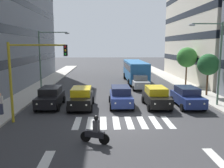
{
  "coord_description": "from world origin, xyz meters",
  "views": [
    {
      "loc": [
        1.3,
        16.01,
        5.29
      ],
      "look_at": [
        0.6,
        -4.11,
        2.04
      ],
      "focal_mm": 38.68,
      "sensor_mm": 36.0,
      "label": 1
    }
  ],
  "objects_px": {
    "street_lamp_right": "(45,53)",
    "car_row2_0": "(140,82)",
    "car_1": "(156,97)",
    "pedestrian_waiting": "(0,103)",
    "traffic_light_gantry": "(27,70)",
    "car_4": "(50,97)",
    "car_3": "(81,98)",
    "street_tree_2": "(187,57)",
    "street_lamp_left": "(215,55)",
    "car_0": "(187,97)",
    "car_2": "(121,96)",
    "street_tree_1": "(208,65)",
    "bus_behind_traffic": "(135,69)",
    "motorcycle_with_rider": "(95,132)"
  },
  "relations": [
    {
      "from": "car_0",
      "to": "car_2",
      "type": "bearing_deg",
      "value": -4.11
    },
    {
      "from": "bus_behind_traffic",
      "to": "pedestrian_waiting",
      "type": "bearing_deg",
      "value": 53.56
    },
    {
      "from": "car_4",
      "to": "car_row2_0",
      "type": "relative_size",
      "value": 1.0
    },
    {
      "from": "motorcycle_with_rider",
      "to": "traffic_light_gantry",
      "type": "distance_m",
      "value": 6.79
    },
    {
      "from": "car_2",
      "to": "bus_behind_traffic",
      "type": "distance_m",
      "value": 14.22
    },
    {
      "from": "car_3",
      "to": "pedestrian_waiting",
      "type": "height_order",
      "value": "pedestrian_waiting"
    },
    {
      "from": "car_4",
      "to": "car_row2_0",
      "type": "xyz_separation_m",
      "value": [
        -8.99,
        -8.51,
        0.0
      ]
    },
    {
      "from": "bus_behind_traffic",
      "to": "street_tree_2",
      "type": "bearing_deg",
      "value": 151.13
    },
    {
      "from": "street_lamp_left",
      "to": "street_lamp_right",
      "type": "distance_m",
      "value": 17.89
    },
    {
      "from": "street_lamp_left",
      "to": "street_lamp_right",
      "type": "xyz_separation_m",
      "value": [
        16.1,
        -7.81,
        -0.11
      ]
    },
    {
      "from": "car_1",
      "to": "car_0",
      "type": "bearing_deg",
      "value": 177.79
    },
    {
      "from": "car_4",
      "to": "traffic_light_gantry",
      "type": "height_order",
      "value": "traffic_light_gantry"
    },
    {
      "from": "car_4",
      "to": "motorcycle_with_rider",
      "type": "relative_size",
      "value": 2.74
    },
    {
      "from": "street_tree_2",
      "to": "pedestrian_waiting",
      "type": "height_order",
      "value": "street_tree_2"
    },
    {
      "from": "motorcycle_with_rider",
      "to": "street_lamp_left",
      "type": "relative_size",
      "value": 0.23
    },
    {
      "from": "street_lamp_left",
      "to": "pedestrian_waiting",
      "type": "xyz_separation_m",
      "value": [
        17.16,
        2.4,
        -3.48
      ]
    },
    {
      "from": "street_lamp_left",
      "to": "pedestrian_waiting",
      "type": "bearing_deg",
      "value": 7.96
    },
    {
      "from": "car_3",
      "to": "traffic_light_gantry",
      "type": "height_order",
      "value": "traffic_light_gantry"
    },
    {
      "from": "car_3",
      "to": "car_4",
      "type": "distance_m",
      "value": 2.72
    },
    {
      "from": "car_3",
      "to": "car_row2_0",
      "type": "relative_size",
      "value": 1.0
    },
    {
      "from": "car_4",
      "to": "pedestrian_waiting",
      "type": "height_order",
      "value": "pedestrian_waiting"
    },
    {
      "from": "motorcycle_with_rider",
      "to": "street_tree_2",
      "type": "xyz_separation_m",
      "value": [
        -11.27,
        -18.46,
        3.08
      ]
    },
    {
      "from": "traffic_light_gantry",
      "to": "street_tree_2",
      "type": "distance_m",
      "value": 21.66
    },
    {
      "from": "car_2",
      "to": "pedestrian_waiting",
      "type": "bearing_deg",
      "value": 16.68
    },
    {
      "from": "street_lamp_right",
      "to": "pedestrian_waiting",
      "type": "xyz_separation_m",
      "value": [
        1.06,
        10.21,
        -3.37
      ]
    },
    {
      "from": "car_0",
      "to": "car_1",
      "type": "bearing_deg",
      "value": -2.21
    },
    {
      "from": "pedestrian_waiting",
      "to": "car_1",
      "type": "bearing_deg",
      "value": -168.71
    },
    {
      "from": "car_1",
      "to": "car_row2_0",
      "type": "distance_m",
      "value": 8.75
    },
    {
      "from": "street_tree_1",
      "to": "street_tree_2",
      "type": "relative_size",
      "value": 0.88
    },
    {
      "from": "car_row2_0",
      "to": "street_lamp_right",
      "type": "xyz_separation_m",
      "value": [
        11.05,
        0.99,
        3.48
      ]
    },
    {
      "from": "pedestrian_waiting",
      "to": "traffic_light_gantry",
      "type": "bearing_deg",
      "value": 150.08
    },
    {
      "from": "street_lamp_left",
      "to": "street_tree_2",
      "type": "relative_size",
      "value": 1.45
    },
    {
      "from": "traffic_light_gantry",
      "to": "motorcycle_with_rider",
      "type": "bearing_deg",
      "value": 140.82
    },
    {
      "from": "car_3",
      "to": "motorcycle_with_rider",
      "type": "bearing_deg",
      "value": 100.72
    },
    {
      "from": "car_0",
      "to": "street_tree_2",
      "type": "height_order",
      "value": "street_tree_2"
    },
    {
      "from": "car_1",
      "to": "pedestrian_waiting",
      "type": "bearing_deg",
      "value": 11.29
    },
    {
      "from": "car_0",
      "to": "car_4",
      "type": "distance_m",
      "value": 11.83
    },
    {
      "from": "car_0",
      "to": "car_3",
      "type": "height_order",
      "value": "same"
    },
    {
      "from": "traffic_light_gantry",
      "to": "street_lamp_right",
      "type": "height_order",
      "value": "street_lamp_right"
    },
    {
      "from": "traffic_light_gantry",
      "to": "car_1",
      "type": "bearing_deg",
      "value": -158.12
    },
    {
      "from": "traffic_light_gantry",
      "to": "car_row2_0",
      "type": "bearing_deg",
      "value": -127.1
    },
    {
      "from": "bus_behind_traffic",
      "to": "street_tree_1",
      "type": "relative_size",
      "value": 2.45
    },
    {
      "from": "pedestrian_waiting",
      "to": "car_4",
      "type": "bearing_deg",
      "value": -139.2
    },
    {
      "from": "car_4",
      "to": "street_lamp_left",
      "type": "xyz_separation_m",
      "value": [
        -14.03,
        0.3,
        3.59
      ]
    },
    {
      "from": "street_lamp_right",
      "to": "car_row2_0",
      "type": "bearing_deg",
      "value": -174.87
    },
    {
      "from": "car_2",
      "to": "car_4",
      "type": "height_order",
      "value": "same"
    },
    {
      "from": "car_3",
      "to": "pedestrian_waiting",
      "type": "bearing_deg",
      "value": 21.55
    },
    {
      "from": "car_0",
      "to": "car_3",
      "type": "xyz_separation_m",
      "value": [
        9.13,
        0.05,
        0.0
      ]
    },
    {
      "from": "car_1",
      "to": "street_tree_2",
      "type": "distance_m",
      "value": 12.72
    },
    {
      "from": "street_lamp_right",
      "to": "car_3",
      "type": "bearing_deg",
      "value": 120.96
    }
  ]
}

